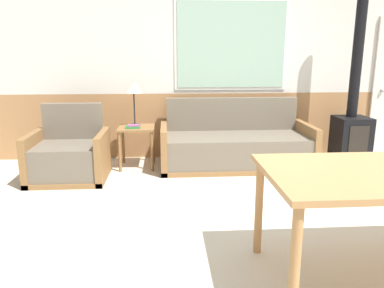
# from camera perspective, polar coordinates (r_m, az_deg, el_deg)

# --- Properties ---
(ground_plane) EXTENTS (16.00, 16.00, 0.00)m
(ground_plane) POSITION_cam_1_polar(r_m,az_deg,el_deg) (3.38, 14.98, -13.35)
(ground_plane) COLOR beige
(wall_back) EXTENTS (7.20, 0.09, 2.70)m
(wall_back) POSITION_cam_1_polar(r_m,az_deg,el_deg) (5.57, 6.98, 12.02)
(wall_back) COLOR #AD7A4C
(wall_back) RESTS_ON ground_plane
(couch) EXTENTS (2.03, 0.87, 0.90)m
(couch) POSITION_cam_1_polar(r_m,az_deg,el_deg) (5.14, 6.64, -0.45)
(couch) COLOR olive
(couch) RESTS_ON ground_plane
(armchair) EXTENTS (0.91, 0.77, 0.90)m
(armchair) POSITION_cam_1_polar(r_m,az_deg,el_deg) (4.82, -18.20, -1.92)
(armchair) COLOR olive
(armchair) RESTS_ON ground_plane
(side_table) EXTENTS (0.48, 0.48, 0.56)m
(side_table) POSITION_cam_1_polar(r_m,az_deg,el_deg) (5.08, -8.44, 1.43)
(side_table) COLOR olive
(side_table) RESTS_ON ground_plane
(table_lamp) EXTENTS (0.22, 0.22, 0.59)m
(table_lamp) POSITION_cam_1_polar(r_m,az_deg,el_deg) (5.08, -8.88, 8.16)
(table_lamp) COLOR #262628
(table_lamp) RESTS_ON side_table
(book_stack) EXTENTS (0.20, 0.17, 0.04)m
(book_stack) POSITION_cam_1_polar(r_m,az_deg,el_deg) (4.99, -8.95, 2.65)
(book_stack) COLOR #2D7F3D
(book_stack) RESTS_ON side_table
(wood_stove) EXTENTS (0.44, 0.44, 2.51)m
(wood_stove) POSITION_cam_1_polar(r_m,az_deg,el_deg) (5.61, 23.27, 4.01)
(wood_stove) COLOR black
(wood_stove) RESTS_ON ground_plane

